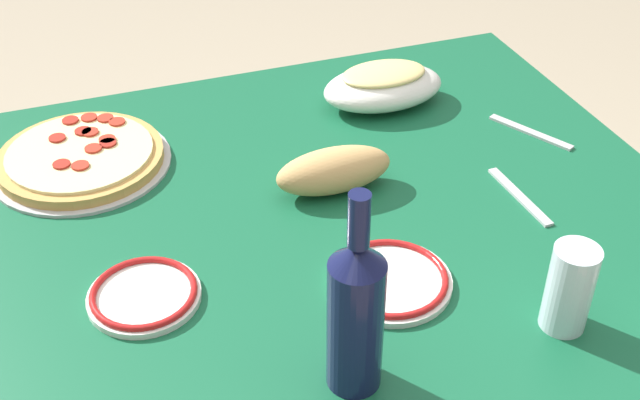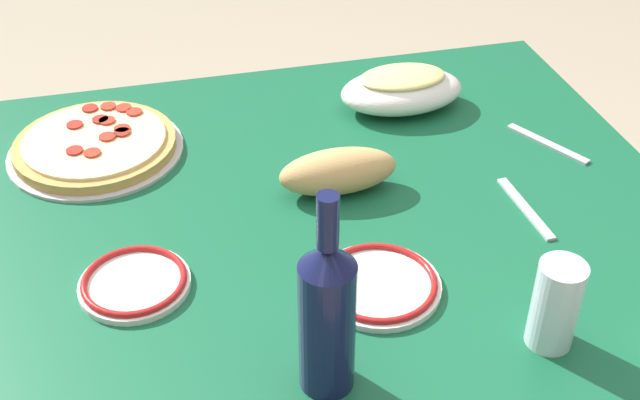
{
  "view_description": "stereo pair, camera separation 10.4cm",
  "coord_description": "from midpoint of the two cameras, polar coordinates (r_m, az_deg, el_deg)",
  "views": [
    {
      "loc": [
        0.36,
        0.99,
        1.52
      ],
      "look_at": [
        0.0,
        0.0,
        0.74
      ],
      "focal_mm": 46.24,
      "sensor_mm": 36.0,
      "label": 1
    },
    {
      "loc": [
        0.26,
        1.02,
        1.52
      ],
      "look_at": [
        0.0,
        0.0,
        0.74
      ],
      "focal_mm": 46.24,
      "sensor_mm": 36.0,
      "label": 2
    }
  ],
  "objects": [
    {
      "name": "water_glass",
      "position": [
        1.13,
        18.57,
        -6.98
      ],
      "size": [
        0.06,
        0.06,
        0.13
      ],
      "primitive_type": "cylinder",
      "color": "silver",
      "rests_on": "dining_table"
    },
    {
      "name": "pepperoni_pizza",
      "position": [
        1.51,
        -13.4,
        3.66
      ],
      "size": [
        0.31,
        0.31,
        0.03
      ],
      "color": "#B7B7BC",
      "rests_on": "dining_table"
    },
    {
      "name": "side_plate_near",
      "position": [
        1.19,
        6.56,
        -5.87
      ],
      "size": [
        0.18,
        0.18,
        0.02
      ],
      "color": "white",
      "rests_on": "dining_table"
    },
    {
      "name": "side_plate_far",
      "position": [
        1.21,
        -10.33,
        -5.71
      ],
      "size": [
        0.16,
        0.16,
        0.02
      ],
      "color": "white",
      "rests_on": "dining_table"
    },
    {
      "name": "fork_left",
      "position": [
        1.57,
        17.32,
        3.7
      ],
      "size": [
        0.09,
        0.16,
        0.0
      ],
      "primitive_type": "cube",
      "rotation": [
        0.0,
        0.0,
        2.06
      ],
      "color": "#B7B7BC",
      "rests_on": "dining_table"
    },
    {
      "name": "wine_bottle",
      "position": [
        0.99,
        3.54,
        -8.0
      ],
      "size": [
        0.07,
        0.07,
        0.29
      ],
      "color": "#141942",
      "rests_on": "dining_table"
    },
    {
      "name": "dining_table",
      "position": [
        1.4,
        2.14,
        -4.68
      ],
      "size": [
        1.2,
        1.03,
        0.71
      ],
      "color": "#145938",
      "rests_on": "ground"
    },
    {
      "name": "bread_loaf",
      "position": [
        1.36,
        3.44,
        1.94
      ],
      "size": [
        0.2,
        0.08,
        0.08
      ],
      "primitive_type": "ellipsoid",
      "color": "tan",
      "rests_on": "dining_table"
    },
    {
      "name": "fork_right",
      "position": [
        1.39,
        16.12,
        -0.61
      ],
      "size": [
        0.02,
        0.17,
        0.0
      ],
      "primitive_type": "cube",
      "rotation": [
        0.0,
        0.0,
        1.62
      ],
      "color": "#B7B7BC",
      "rests_on": "dining_table"
    },
    {
      "name": "baked_pasta_dish",
      "position": [
        1.61,
        7.54,
        7.64
      ],
      "size": [
        0.24,
        0.15,
        0.08
      ],
      "color": "white",
      "rests_on": "dining_table"
    }
  ]
}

